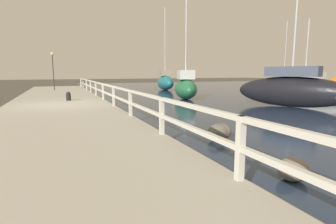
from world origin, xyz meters
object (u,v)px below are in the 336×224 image
(mooring_bollard, at_px, (68,96))
(dock_lamp, at_px, (53,63))
(sailboat_black, at_px, (291,90))
(sailboat_green, at_px, (186,87))
(sailboat_teal, at_px, (165,82))
(sailboat_gray, at_px, (284,80))
(sailboat_white, at_px, (304,86))

(mooring_bollard, distance_m, dock_lamp, 9.54)
(mooring_bollard, distance_m, sailboat_black, 11.50)
(sailboat_black, bearing_deg, sailboat_green, 94.09)
(sailboat_teal, height_order, sailboat_green, sailboat_teal)
(mooring_bollard, relative_size, sailboat_teal, 0.06)
(sailboat_teal, relative_size, sailboat_green, 1.18)
(mooring_bollard, distance_m, sailboat_gray, 28.01)
(sailboat_teal, relative_size, sailboat_gray, 0.99)
(sailboat_white, xyz_separation_m, sailboat_teal, (-6.47, 10.67, 0.04))
(sailboat_green, bearing_deg, sailboat_teal, 92.53)
(dock_lamp, relative_size, sailboat_green, 0.47)
(mooring_bollard, bearing_deg, sailboat_green, 2.74)
(sailboat_black, height_order, sailboat_teal, sailboat_teal)
(sailboat_black, xyz_separation_m, sailboat_green, (-3.06, 5.61, -0.08))
(dock_lamp, relative_size, sailboat_gray, 0.40)
(sailboat_gray, bearing_deg, sailboat_teal, 178.23)
(sailboat_black, relative_size, sailboat_teal, 0.75)
(sailboat_gray, bearing_deg, sailboat_white, -136.20)
(sailboat_teal, xyz_separation_m, sailboat_green, (-2.24, -9.04, -0.01))
(sailboat_black, distance_m, sailboat_white, 6.92)
(sailboat_black, distance_m, sailboat_teal, 14.67)
(dock_lamp, distance_m, sailboat_green, 12.08)
(sailboat_white, xyz_separation_m, sailboat_gray, (10.18, 11.58, -0.03))
(sailboat_gray, bearing_deg, sailboat_black, -140.39)
(dock_lamp, height_order, sailboat_black, sailboat_black)
(sailboat_black, height_order, sailboat_green, sailboat_green)
(dock_lamp, distance_m, sailboat_black, 18.31)
(mooring_bollard, distance_m, sailboat_teal, 13.28)
(sailboat_white, bearing_deg, sailboat_gray, 43.73)
(mooring_bollard, xyz_separation_m, sailboat_black, (10.21, -5.27, 0.40))
(sailboat_gray, distance_m, sailboat_green, 21.35)
(sailboat_white, height_order, sailboat_green, sailboat_green)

